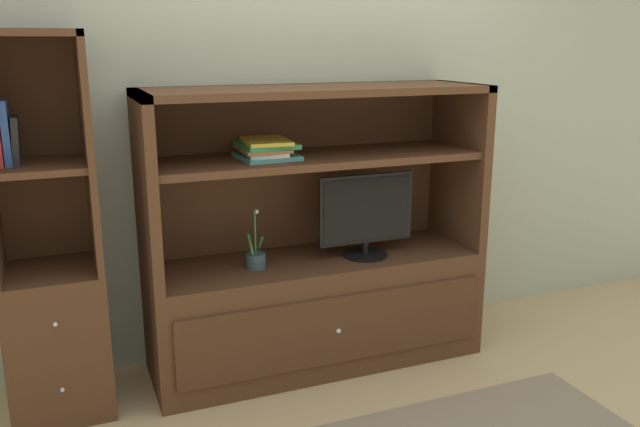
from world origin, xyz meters
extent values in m
plane|color=tan|center=(0.00, 0.00, 0.00)|extent=(8.00, 8.00, 0.00)
cube|color=#ADB29E|center=(0.00, 0.75, 1.40)|extent=(6.00, 0.10, 2.80)
cube|color=#4C2D1C|center=(0.00, 0.40, 0.29)|extent=(1.74, 0.54, 0.58)
cube|color=#462A19|center=(0.00, 0.12, 0.29)|extent=(1.60, 0.02, 0.35)
sphere|color=silver|center=(0.00, 0.11, 0.29)|extent=(0.02, 0.02, 0.02)
cube|color=#4C2D1C|center=(-0.84, 0.40, 1.02)|extent=(0.05, 0.54, 0.88)
cube|color=#4C2D1C|center=(0.84, 0.40, 1.02)|extent=(0.05, 0.54, 0.88)
cube|color=#4C2D1C|center=(0.00, 0.66, 1.02)|extent=(1.74, 0.02, 0.88)
cube|color=#4C2D1C|center=(0.00, 0.40, 1.44)|extent=(1.74, 0.54, 0.04)
cube|color=#4C2D1C|center=(0.00, 0.40, 1.10)|extent=(1.64, 0.49, 0.04)
cylinder|color=black|center=(0.25, 0.33, 0.58)|extent=(0.24, 0.24, 0.01)
cylinder|color=black|center=(0.25, 0.33, 0.62)|extent=(0.03, 0.03, 0.06)
cube|color=black|center=(0.25, 0.33, 0.83)|extent=(0.52, 0.02, 0.36)
cube|color=black|center=(0.25, 0.32, 0.83)|extent=(0.48, 0.00, 0.33)
cylinder|color=#384C56|center=(-0.34, 0.37, 0.61)|extent=(0.10, 0.10, 0.07)
cylinder|color=#3D6B33|center=(-0.34, 0.37, 0.76)|extent=(0.01, 0.01, 0.22)
cube|color=#2D7A38|center=(-0.31, 0.36, 0.70)|extent=(0.03, 0.12, 0.11)
cube|color=#2D7A38|center=(-0.36, 0.37, 0.70)|extent=(0.02, 0.11, 0.08)
sphere|color=silver|center=(-0.32, 0.38, 0.86)|extent=(0.02, 0.02, 0.02)
cube|color=teal|center=(-0.26, 0.40, 1.13)|extent=(0.28, 0.30, 0.02)
cube|color=silver|center=(-0.27, 0.40, 1.15)|extent=(0.21, 0.29, 0.02)
cube|color=#A56638|center=(-0.28, 0.40, 1.17)|extent=(0.23, 0.30, 0.01)
cube|color=#338C4C|center=(-0.26, 0.41, 1.18)|extent=(0.26, 0.29, 0.02)
cube|color=gold|center=(-0.26, 0.40, 1.20)|extent=(0.23, 0.32, 0.02)
cube|color=#4C2D1C|center=(-1.28, 0.40, 0.34)|extent=(0.44, 0.45, 0.68)
sphere|color=silver|center=(-1.28, 0.17, 0.51)|extent=(0.02, 0.02, 0.02)
sphere|color=silver|center=(-1.28, 0.17, 0.20)|extent=(0.02, 0.02, 0.02)
cube|color=#4C2D1C|center=(-1.07, 0.40, 1.20)|extent=(0.03, 0.45, 1.03)
cube|color=#4C2D1C|center=(-1.28, 0.62, 1.20)|extent=(0.44, 0.02, 1.03)
cube|color=#4C2D1C|center=(-1.28, 0.40, 1.15)|extent=(0.38, 0.41, 0.03)
cube|color=#4C2D1C|center=(-1.28, 0.40, 1.70)|extent=(0.44, 0.45, 0.03)
cube|color=#2D519E|center=(-1.39, 0.40, 1.30)|extent=(0.03, 0.15, 0.27)
cube|color=black|center=(-1.36, 0.40, 1.27)|extent=(0.04, 0.16, 0.20)
camera|label=1|loc=(-1.20, -2.63, 1.67)|focal=37.00mm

